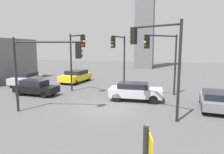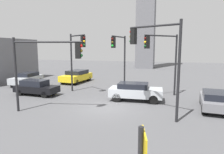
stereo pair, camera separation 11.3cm
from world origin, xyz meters
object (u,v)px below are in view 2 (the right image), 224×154
Objects in this scene: traffic_light_1 at (47,59)px; traffic_light_3 at (162,52)px; traffic_light_0 at (156,50)px; traffic_light_4 at (119,51)px; car_0 at (27,78)px; car_5 at (36,87)px; car_3 at (135,91)px; car_4 at (215,100)px; traffic_light_2 at (77,51)px; car_2 at (77,76)px.

traffic_light_1 is 0.91× the size of traffic_light_3.
traffic_light_4 is at bearing -34.72° from traffic_light_0.
car_0 is 5.87m from car_5.
traffic_light_0 is at bearing -66.10° from car_3.
traffic_light_4 is at bearing 84.25° from car_0.
traffic_light_3 is 5.60m from car_4.
traffic_light_2 is at bearing 69.28° from car_0.
traffic_light_3 is at bearing 59.67° from car_4.
traffic_light_4 is 1.27× the size of car_3.
car_5 reaches higher than car_4.
traffic_light_0 is 5.19m from traffic_light_3.
car_2 is at bearing 88.56° from car_5.
traffic_light_4 reaches higher than car_2.
traffic_light_3 is 1.12× the size of car_2.
traffic_light_3 reaches higher than car_0.
traffic_light_2 is at bearing 84.83° from traffic_light_1.
traffic_light_1 is 0.88× the size of traffic_light_2.
traffic_light_2 is (-7.50, 4.68, -0.17)m from traffic_light_0.
traffic_light_2 is at bearing 164.33° from car_3.
car_3 is (-1.78, 3.44, -3.31)m from traffic_light_0.
traffic_light_3 is 1.25× the size of car_0.
traffic_light_2 reaches higher than car_2.
car_5 is (-3.21, -1.87, -3.21)m from traffic_light_2.
traffic_light_2 is 1.02× the size of traffic_light_4.
traffic_light_1 is 1.02× the size of car_2.
car_0 is at bearing -50.99° from traffic_light_3.
traffic_light_1 is at bearing 22.16° from car_2.
traffic_light_1 is 11.67m from car_4.
traffic_light_1 is 7.28m from car_3.
car_3 is 8.96m from car_5.
traffic_light_1 is at bearing -48.34° from traffic_light_2.
car_3 is (8.53, -6.67, -0.01)m from car_2.
traffic_light_4 reaches higher than traffic_light_1.
car_0 reaches higher than car_5.
car_2 is at bearing 138.53° from car_3.
car_0 is 5.73m from car_2.
traffic_light_4 is at bearing 63.04° from traffic_light_2.
car_3 is at bearing -3.10° from traffic_light_3.
car_2 is (4.69, 3.28, 0.03)m from car_0.
car_0 is at bearing 138.60° from car_5.
car_2 is (-10.49, 4.92, -3.12)m from traffic_light_3.
car_0 is at bearing 81.99° from car_4.
car_2 reaches higher than car_5.
car_4 is (18.94, -4.27, -0.07)m from car_0.
traffic_light_0 is 8.84m from traffic_light_2.
traffic_light_3 is 12.00m from car_2.
traffic_light_2 is (-0.72, 5.76, 0.39)m from traffic_light_1.
car_5 is (-3.94, 3.89, -2.82)m from traffic_light_1.
car_2 reaches higher than car_4.
traffic_light_2 is 6.87m from car_2.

